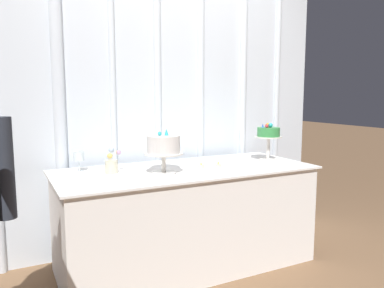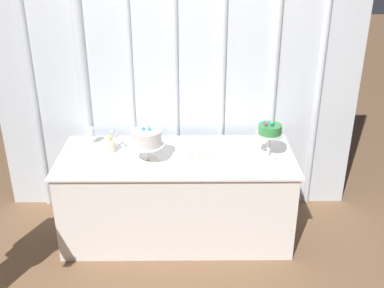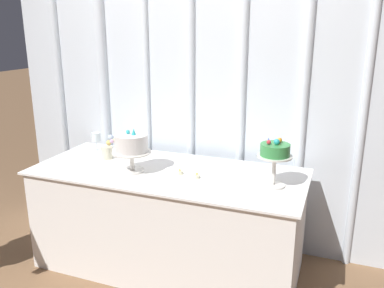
% 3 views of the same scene
% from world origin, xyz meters
% --- Properties ---
extents(ground_plane, '(24.00, 24.00, 0.00)m').
position_xyz_m(ground_plane, '(0.00, 0.00, 0.00)').
color(ground_plane, '#846042').
extents(draped_curtain, '(3.27, 0.17, 2.83)m').
position_xyz_m(draped_curtain, '(-0.02, 0.63, 1.49)').
color(draped_curtain, silver).
rests_on(draped_curtain, ground_plane).
extents(cake_table, '(1.95, 0.83, 0.77)m').
position_xyz_m(cake_table, '(0.00, 0.10, 0.39)').
color(cake_table, white).
rests_on(cake_table, ground_plane).
extents(cake_display_nearleft, '(0.28, 0.28, 0.32)m').
position_xyz_m(cake_display_nearleft, '(-0.23, 0.00, 0.96)').
color(cake_display_nearleft, silver).
rests_on(cake_display_nearleft, cake_table).
extents(cake_display_nearright, '(0.22, 0.22, 0.32)m').
position_xyz_m(cake_display_nearright, '(0.76, 0.08, 0.99)').
color(cake_display_nearright, silver).
rests_on(cake_display_nearright, cake_table).
extents(wine_glass, '(0.07, 0.07, 0.15)m').
position_xyz_m(wine_glass, '(-0.75, 0.34, 0.88)').
color(wine_glass, silver).
rests_on(wine_glass, cake_table).
extents(flower_vase, '(0.11, 0.11, 0.18)m').
position_xyz_m(flower_vase, '(-0.55, 0.19, 0.84)').
color(flower_vase, beige).
rests_on(flower_vase, cake_table).
extents(tealight_far_left, '(0.05, 0.05, 0.04)m').
position_xyz_m(tealight_far_left, '(0.11, 0.07, 0.78)').
color(tealight_far_left, beige).
rests_on(tealight_far_left, cake_table).
extents(tealight_near_left, '(0.04, 0.04, 0.04)m').
position_xyz_m(tealight_near_left, '(0.25, 0.04, 0.78)').
color(tealight_near_left, beige).
rests_on(tealight_near_left, cake_table).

